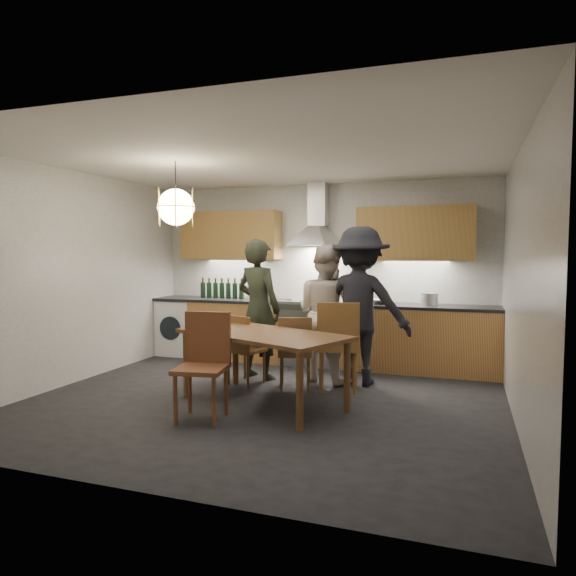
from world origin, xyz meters
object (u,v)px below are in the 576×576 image
(dining_table, at_px, (263,341))
(person_right, at_px, (359,306))
(wine_bottles, at_px, (222,288))
(mixing_bowl, at_px, (380,302))
(chair_front, at_px, (204,358))
(chair_back_left, at_px, (242,345))
(person_mid, at_px, (326,313))
(person_left, at_px, (259,309))
(stock_pot, at_px, (429,300))

(dining_table, relative_size, person_right, 1.05)
(wine_bottles, bearing_deg, mixing_bowl, -1.98)
(person_right, bearing_deg, wine_bottles, -21.46)
(chair_front, xyz_separation_m, person_right, (1.17, 1.75, 0.37))
(dining_table, xyz_separation_m, chair_back_left, (-0.53, 0.64, -0.19))
(person_right, bearing_deg, person_mid, -4.10)
(chair_front, height_order, person_left, person_left)
(person_mid, distance_m, stock_pot, 1.47)
(dining_table, bearing_deg, wine_bottles, 148.11)
(stock_pot, height_order, wine_bottles, wine_bottles)
(dining_table, distance_m, wine_bottles, 2.61)
(chair_back_left, bearing_deg, chair_front, 113.32)
(person_left, bearing_deg, mixing_bowl, -126.48)
(person_left, bearing_deg, person_mid, -150.48)
(person_right, bearing_deg, chair_front, 56.74)
(chair_back_left, distance_m, person_right, 1.50)
(person_left, height_order, mixing_bowl, person_left)
(chair_back_left, bearing_deg, wine_bottles, -39.67)
(dining_table, bearing_deg, person_mid, 95.14)
(person_mid, height_order, wine_bottles, person_mid)
(dining_table, bearing_deg, person_right, 77.79)
(chair_front, bearing_deg, chair_back_left, 88.06)
(person_left, xyz_separation_m, wine_bottles, (-1.05, 1.07, 0.17))
(person_right, bearing_deg, stock_pot, -129.91)
(chair_front, relative_size, person_right, 0.53)
(person_mid, height_order, mixing_bowl, person_mid)
(person_mid, relative_size, person_right, 0.89)
(person_right, height_order, stock_pot, person_right)
(dining_table, height_order, chair_front, chair_front)
(dining_table, relative_size, person_left, 1.14)
(person_right, xyz_separation_m, mixing_bowl, (0.12, 0.85, -0.02))
(mixing_bowl, height_order, stock_pot, stock_pot)
(dining_table, xyz_separation_m, chair_front, (-0.37, -0.59, -0.09))
(chair_back_left, bearing_deg, dining_table, 145.57)
(chair_front, xyz_separation_m, wine_bottles, (-1.14, 2.69, 0.47))
(person_right, relative_size, wine_bottles, 2.63)
(chair_front, bearing_deg, mixing_bowl, 54.50)
(person_mid, distance_m, person_right, 0.44)
(dining_table, bearing_deg, chair_back_left, 151.67)
(person_left, distance_m, person_mid, 0.85)
(dining_table, height_order, chair_back_left, chair_back_left)
(chair_back_left, distance_m, chair_front, 1.25)
(stock_pot, bearing_deg, mixing_bowl, -176.32)
(chair_front, relative_size, mixing_bowl, 3.70)
(dining_table, height_order, person_right, person_right)
(chair_back_left, relative_size, mixing_bowl, 3.08)
(wine_bottles, bearing_deg, person_left, -45.63)
(stock_pot, distance_m, wine_bottles, 3.08)
(stock_pot, bearing_deg, person_right, -130.49)
(mixing_bowl, bearing_deg, wine_bottles, 178.02)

